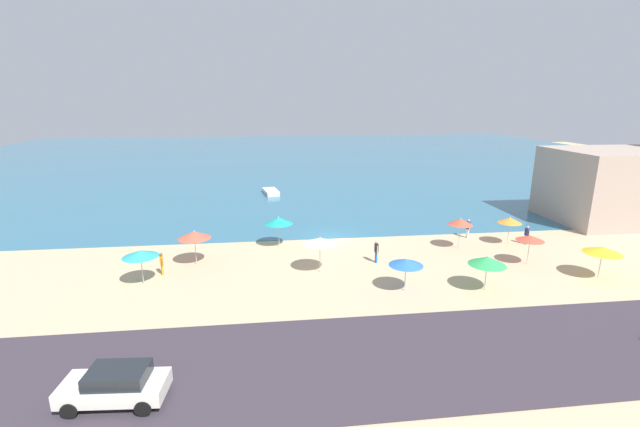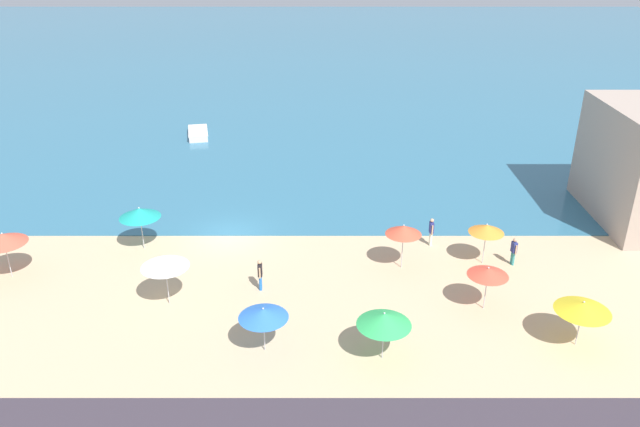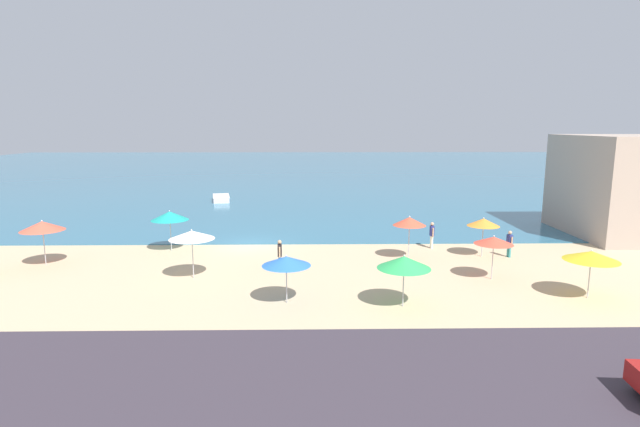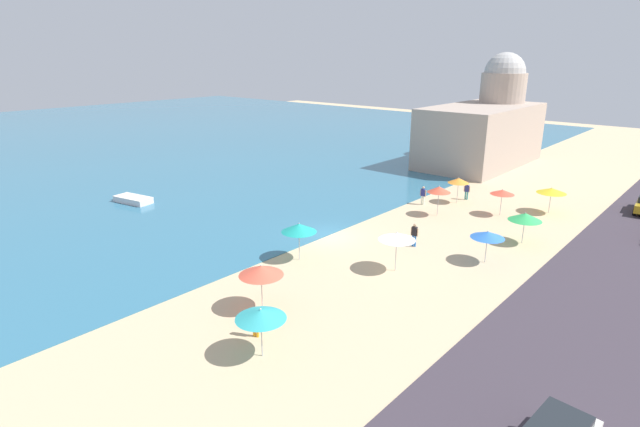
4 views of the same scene
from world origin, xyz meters
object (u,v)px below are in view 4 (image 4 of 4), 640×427
object	(u,v)px
bather_2	(467,190)
bather_3	(414,234)
bather_0	(423,194)
beach_umbrella_8	(299,228)
bather_1	(255,320)
beach_umbrella_2	(261,314)
beach_umbrella_5	(397,236)
beach_umbrella_7	(552,191)
beach_umbrella_9	(488,235)
beach_umbrella_0	(502,192)
beach_umbrella_3	(261,270)
beach_umbrella_1	(459,181)
beach_umbrella_6	(439,189)
harbor_fortress	(487,126)
skiff_nearshore	(133,199)
beach_umbrella_4	(525,217)

from	to	relation	value
bather_2	bather_3	bearing A→B (deg)	-169.30
bather_0	beach_umbrella_8	bearing A→B (deg)	-178.71
beach_umbrella_8	bather_1	xyz separation A→B (m)	(-8.17, -4.90, -1.35)
beach_umbrella_2	beach_umbrella_5	size ratio (longest dim) A/B	0.93
beach_umbrella_2	bather_2	bearing A→B (deg)	8.58
beach_umbrella_7	beach_umbrella_9	bearing A→B (deg)	-178.38
beach_umbrella_0	beach_umbrella_3	world-z (taller)	beach_umbrella_3
bather_2	beach_umbrella_5	bearing A→B (deg)	-167.83
beach_umbrella_1	beach_umbrella_6	xyz separation A→B (m)	(-4.51, -0.49, 0.17)
beach_umbrella_6	beach_umbrella_3	bearing A→B (deg)	-177.32
beach_umbrella_1	bather_1	distance (m)	27.38
harbor_fortress	beach_umbrella_8	bearing A→B (deg)	-173.80
bather_3	skiff_nearshore	size ratio (longest dim) A/B	0.41
beach_umbrella_6	beach_umbrella_7	xyz separation A→B (m)	(6.91, -6.80, -0.28)
skiff_nearshore	bather_3	bearing A→B (deg)	-73.04
beach_umbrella_9	harbor_fortress	bearing A→B (deg)	24.18
beach_umbrella_8	bather_3	distance (m)	8.43
beach_umbrella_5	bather_3	size ratio (longest dim) A/B	1.52
beach_umbrella_8	harbor_fortress	size ratio (longest dim) A/B	0.15
beach_umbrella_5	beach_umbrella_7	world-z (taller)	beach_umbrella_5
beach_umbrella_6	bather_3	bearing A→B (deg)	-163.36
beach_umbrella_8	bather_3	size ratio (longest dim) A/B	1.52
beach_umbrella_4	beach_umbrella_7	world-z (taller)	beach_umbrella_4
beach_umbrella_0	bather_0	distance (m)	6.77
beach_umbrella_6	bather_0	distance (m)	3.49
bather_0	beach_umbrella_0	bearing A→B (deg)	-76.67
beach_umbrella_8	bather_2	world-z (taller)	beach_umbrella_8
beach_umbrella_2	bather_1	distance (m)	2.08
beach_umbrella_7	harbor_fortress	world-z (taller)	harbor_fortress
beach_umbrella_1	beach_umbrella_0	bearing A→B (deg)	-102.65
beach_umbrella_9	bather_0	distance (m)	13.16
beach_umbrella_3	beach_umbrella_7	xyz separation A→B (m)	(27.55, -5.83, -0.28)
harbor_fortress	bather_1	bearing A→B (deg)	-168.90
beach_umbrella_2	beach_umbrella_5	world-z (taller)	beach_umbrella_5
beach_umbrella_1	harbor_fortress	size ratio (longest dim) A/B	0.14
beach_umbrella_2	bather_0	size ratio (longest dim) A/B	1.41
beach_umbrella_5	beach_umbrella_9	xyz separation A→B (m)	(4.97, -3.66, -0.38)
beach_umbrella_1	skiff_nearshore	size ratio (longest dim) A/B	0.58
beach_umbrella_5	bather_0	distance (m)	15.10
beach_umbrella_9	bather_0	bearing A→B (deg)	47.98
beach_umbrella_0	beach_umbrella_1	bearing A→B (deg)	77.35
beach_umbrella_8	bather_0	xyz separation A→B (m)	(16.46, 0.37, -1.28)
beach_umbrella_1	bather_1	world-z (taller)	beach_umbrella_1
beach_umbrella_5	beach_umbrella_7	bearing A→B (deg)	-9.94
beach_umbrella_0	beach_umbrella_8	xyz separation A→B (m)	(-18.00, 6.13, 0.20)
beach_umbrella_9	beach_umbrella_8	bearing A→B (deg)	129.30
beach_umbrella_4	bather_1	xyz separation A→B (m)	(-20.93, 5.01, -1.09)
bather_1	beach_umbrella_4	bearing A→B (deg)	-13.46
beach_umbrella_2	beach_umbrella_1	bearing A→B (deg)	9.36
harbor_fortress	beach_umbrella_7	bearing A→B (deg)	-141.23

